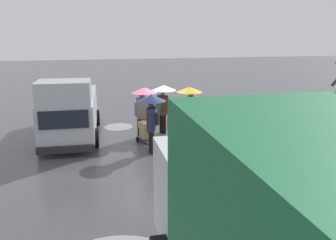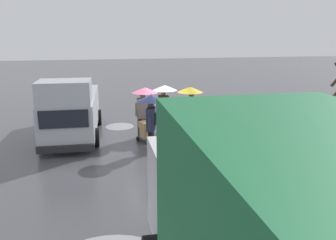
% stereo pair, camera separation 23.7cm
% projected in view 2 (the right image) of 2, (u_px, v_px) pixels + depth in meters
% --- Properties ---
extents(ground_plane, '(90.00, 90.00, 0.00)m').
position_uv_depth(ground_plane, '(158.00, 141.00, 13.42)').
color(ground_plane, '#4C4C51').
extents(slush_patch_mid_street, '(1.32, 1.32, 0.01)m').
position_uv_depth(slush_patch_mid_street, '(120.00, 126.00, 15.48)').
color(slush_patch_mid_street, '#999BA0').
rests_on(slush_patch_mid_street, ground).
extents(cargo_van_parked_right, '(2.32, 5.40, 2.60)m').
position_uv_depth(cargo_van_parked_right, '(72.00, 110.00, 13.61)').
color(cargo_van_parked_right, '#B7BABF').
rests_on(cargo_van_parked_right, ground).
extents(shopping_cart_vendor, '(0.61, 0.86, 1.02)m').
position_uv_depth(shopping_cart_vendor, '(176.00, 126.00, 13.46)').
color(shopping_cart_vendor, red).
rests_on(shopping_cart_vendor, ground).
extents(hand_dolly_boxes, '(0.71, 0.83, 1.32)m').
position_uv_depth(hand_dolly_boxes, '(146.00, 129.00, 13.11)').
color(hand_dolly_boxes, '#515156').
rests_on(hand_dolly_boxes, ground).
extents(pedestrian_pink_side, '(1.04, 1.04, 2.15)m').
position_uv_depth(pedestrian_pink_side, '(164.00, 98.00, 14.10)').
color(pedestrian_pink_side, black).
rests_on(pedestrian_pink_side, ground).
extents(pedestrian_black_side, '(1.04, 1.04, 2.15)m').
position_uv_depth(pedestrian_black_side, '(191.00, 99.00, 13.63)').
color(pedestrian_black_side, black).
rests_on(pedestrian_black_side, ground).
extents(pedestrian_white_side, '(1.04, 1.04, 2.15)m').
position_uv_depth(pedestrian_white_side, '(151.00, 110.00, 11.80)').
color(pedestrian_white_side, black).
rests_on(pedestrian_white_side, ground).
extents(pedestrian_far_side, '(1.04, 1.04, 2.15)m').
position_uv_depth(pedestrian_far_side, '(144.00, 100.00, 13.47)').
color(pedestrian_far_side, black).
rests_on(pedestrian_far_side, ground).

